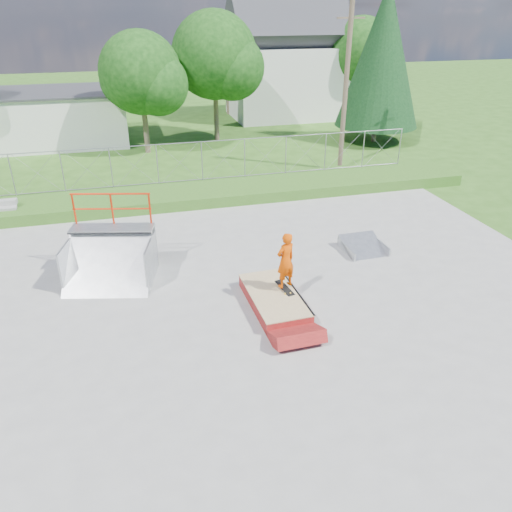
{
  "coord_description": "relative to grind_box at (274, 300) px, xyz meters",
  "views": [
    {
      "loc": [
        -3.37,
        -11.51,
        7.75
      ],
      "look_at": [
        0.05,
        1.2,
        1.1
      ],
      "focal_mm": 35.0,
      "sensor_mm": 36.0,
      "label": 1
    }
  ],
  "objects": [
    {
      "name": "ground",
      "position": [
        -0.28,
        -0.09,
        -0.21
      ],
      "size": [
        120.0,
        120.0,
        0.0
      ],
      "primitive_type": "plane",
      "color": "#2D5217",
      "rests_on": "ground"
    },
    {
      "name": "concrete_pad",
      "position": [
        -0.28,
        -0.09,
        -0.19
      ],
      "size": [
        20.0,
        16.0,
        0.04
      ],
      "primitive_type": "cube",
      "color": "gray",
      "rests_on": "ground"
    },
    {
      "name": "grass_berm",
      "position": [
        -0.28,
        9.41,
        0.04
      ],
      "size": [
        24.0,
        3.0,
        0.5
      ],
      "primitive_type": "cube",
      "color": "#2D5217",
      "rests_on": "ground"
    },
    {
      "name": "grind_box",
      "position": [
        0.0,
        0.0,
        0.0
      ],
      "size": [
        1.43,
        2.82,
        0.41
      ],
      "rotation": [
        0.0,
        0.0,
        0.03
      ],
      "color": "maroon",
      "rests_on": "concrete_pad"
    },
    {
      "name": "quarter_pipe",
      "position": [
        -4.47,
        2.62,
        1.07
      ],
      "size": [
        3.01,
        2.72,
        2.56
      ],
      "primitive_type": null,
      "rotation": [
        0.0,
        0.0,
        -0.25
      ],
      "color": "#989B9F",
      "rests_on": "concrete_pad"
    },
    {
      "name": "flat_bank_ramp",
      "position": [
        4.05,
        2.56,
        -0.0
      ],
      "size": [
        1.37,
        1.46,
        0.41
      ],
      "primitive_type": null,
      "rotation": [
        0.0,
        0.0,
        0.02
      ],
      "color": "#989B9F",
      "rests_on": "concrete_pad"
    },
    {
      "name": "skateboard",
      "position": [
        0.36,
        0.14,
        0.25
      ],
      "size": [
        0.4,
        0.82,
        0.13
      ],
      "primitive_type": "cube",
      "rotation": [
        0.14,
        0.0,
        0.24
      ],
      "color": "black",
      "rests_on": "grind_box"
    },
    {
      "name": "skater",
      "position": [
        0.36,
        0.14,
        1.08
      ],
      "size": [
        0.71,
        0.59,
        1.65
      ],
      "primitive_type": "imported",
      "rotation": [
        0.0,
        0.0,
        3.52
      ],
      "color": "#D14401",
      "rests_on": "grind_box"
    },
    {
      "name": "chain_link_fence",
      "position": [
        -0.28,
        10.41,
        1.19
      ],
      "size": [
        20.0,
        0.06,
        1.8
      ],
      "primitive_type": null,
      "color": "gray",
      "rests_on": "grass_berm"
    },
    {
      "name": "utility_building_flat",
      "position": [
        -8.28,
        21.91,
        1.29
      ],
      "size": [
        10.0,
        6.0,
        3.0
      ],
      "primitive_type": "cube",
      "color": "silver",
      "rests_on": "ground"
    },
    {
      "name": "gable_house",
      "position": [
        8.72,
        25.91,
        3.63
      ],
      "size": [
        8.4,
        6.08,
        8.94
      ],
      "color": "silver",
      "rests_on": "ground"
    },
    {
      "name": "utility_pole",
      "position": [
        7.22,
        11.91,
        3.79
      ],
      "size": [
        0.24,
        0.24,
        8.0
      ],
      "primitive_type": "cylinder",
      "color": "brown",
      "rests_on": "ground"
    },
    {
      "name": "tree_left_near",
      "position": [
        -2.03,
        17.74,
        4.03
      ],
      "size": [
        4.76,
        4.48,
        6.65
      ],
      "color": "brown",
      "rests_on": "ground"
    },
    {
      "name": "tree_center",
      "position": [
        2.5,
        19.72,
        4.64
      ],
      "size": [
        5.44,
        5.12,
        7.6
      ],
      "color": "brown",
      "rests_on": "ground"
    },
    {
      "name": "tree_right_far",
      "position": [
        13.99,
        23.73,
        4.34
      ],
      "size": [
        5.1,
        4.8,
        7.12
      ],
      "color": "brown",
      "rests_on": "ground"
    },
    {
      "name": "tree_back_mid",
      "position": [
        4.93,
        27.76,
        3.42
      ],
      "size": [
        4.08,
        3.84,
        5.7
      ],
      "color": "brown",
      "rests_on": "ground"
    },
    {
      "name": "conifer_tree",
      "position": [
        11.72,
        16.91,
        4.84
      ],
      "size": [
        5.04,
        5.04,
        9.1
      ],
      "color": "brown",
      "rests_on": "ground"
    }
  ]
}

